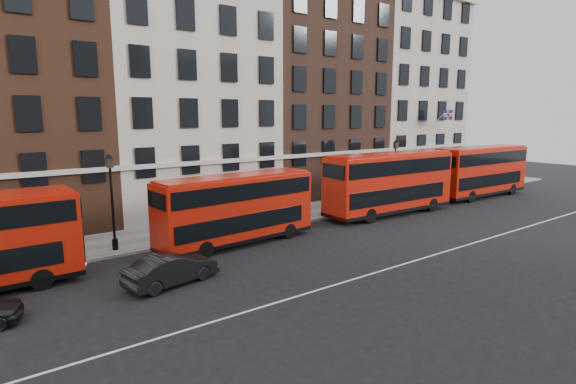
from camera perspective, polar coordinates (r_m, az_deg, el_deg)
ground at (r=23.09m, az=5.63°, el=-9.31°), size 120.00×120.00×0.00m
pavement at (r=31.30m, az=-7.42°, el=-4.07°), size 80.00×5.00×0.15m
kerb at (r=29.21m, az=-5.01°, el=-5.03°), size 80.00×0.30×0.16m
road_centre_line at (r=21.74m, az=9.24°, el=-10.61°), size 70.00×0.12×0.01m
building_terrace at (r=37.00m, az=-13.99°, el=13.71°), size 64.00×11.95×22.00m
bus_b at (r=26.27m, az=-6.58°, el=-1.98°), size 9.94×3.08×4.11m
bus_c at (r=34.74m, az=12.77°, el=1.27°), size 11.32×3.11×4.72m
bus_d at (r=44.94m, az=23.26°, el=2.55°), size 11.09×2.96×4.63m
car_front at (r=21.08m, az=-14.54°, el=-9.46°), size 4.47×2.28×1.41m
lamp_post_left at (r=26.22m, az=-21.45°, el=-0.68°), size 0.44×0.44×5.33m
lamp_post_right at (r=39.01m, az=13.42°, el=2.98°), size 0.44×0.44×5.33m
traffic_light at (r=48.36m, az=22.75°, el=3.00°), size 0.25×0.45×3.27m
iron_railings at (r=33.06m, az=-9.32°, el=-2.35°), size 6.60×0.06×1.00m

